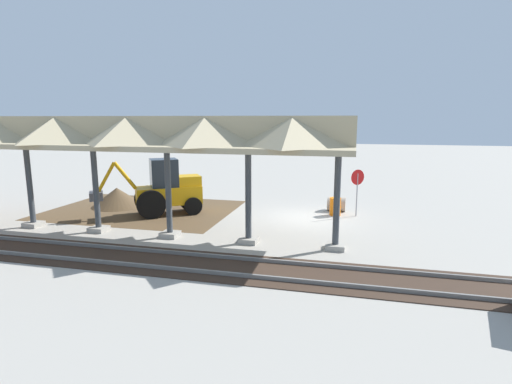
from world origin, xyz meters
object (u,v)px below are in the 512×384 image
(stop_sign, at_px, (357,183))
(concrete_pipe, at_px, (336,204))
(traffic_barrel, at_px, (335,207))
(backhoe, at_px, (166,190))

(stop_sign, bearing_deg, concrete_pipe, -42.97)
(concrete_pipe, relative_size, traffic_barrel, 1.06)
(stop_sign, xyz_separation_m, backhoe, (9.40, 1.81, -0.43))
(stop_sign, relative_size, concrete_pipe, 2.45)
(stop_sign, distance_m, traffic_barrel, 1.61)
(stop_sign, bearing_deg, backhoe, 10.91)
(backhoe, distance_m, traffic_barrel, 8.59)
(stop_sign, height_order, backhoe, backhoe)
(stop_sign, height_order, traffic_barrel, stop_sign)
(stop_sign, distance_m, backhoe, 9.58)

